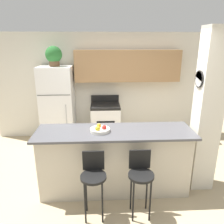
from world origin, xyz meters
The scene contains 10 objects.
ground_plane centered at (0.00, 0.00, 0.00)m, with size 14.00×14.00×0.00m, color tan.
wall_back centered at (0.16, 2.19, 1.48)m, with size 5.60×0.38×2.55m.
pillar_right centered at (1.43, 0.04, 1.28)m, with size 0.38×0.32×2.55m.
counter_bar centered at (0.00, 0.00, 0.52)m, with size 2.42×0.70×1.03m.
refrigerator centered at (-1.22, 1.89, 0.91)m, with size 0.74×0.66×1.81m.
stove_range centered at (-0.10, 1.92, 0.46)m, with size 0.69×0.62×1.07m.
bar_stool_left centered at (-0.32, -0.56, 0.62)m, with size 0.35×0.35×0.94m.
bar_stool_right centered at (0.32, -0.56, 0.62)m, with size 0.35×0.35×0.94m.
potted_plant_on_fridge centered at (-1.22, 1.89, 2.05)m, with size 0.36×0.36×0.44m.
fruit_bowl centered at (-0.22, -0.02, 1.07)m, with size 0.30×0.30×0.11m.
Camera 1 is at (-0.20, -3.08, 2.32)m, focal length 35.00 mm.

